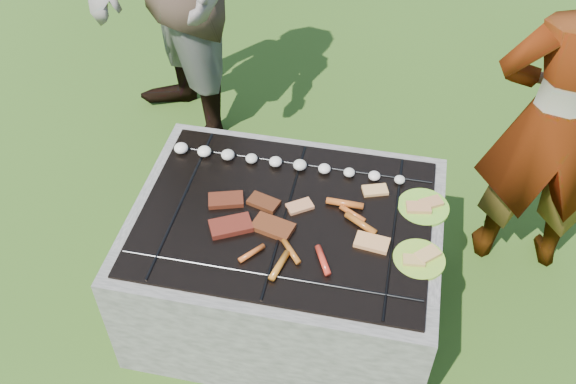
% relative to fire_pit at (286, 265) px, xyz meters
% --- Properties ---
extents(lawn, '(60.00, 60.00, 0.00)m').
position_rel_fire_pit_xyz_m(lawn, '(0.00, 0.00, -0.28)').
color(lawn, '#264411').
rests_on(lawn, ground).
extents(fire_pit, '(1.30, 1.00, 0.62)m').
position_rel_fire_pit_xyz_m(fire_pit, '(0.00, 0.00, 0.00)').
color(fire_pit, '#A8A095').
rests_on(fire_pit, ground).
extents(mushrooms, '(1.06, 0.06, 0.04)m').
position_rel_fire_pit_xyz_m(mushrooms, '(-0.13, 0.29, 0.35)').
color(mushrooms, white).
rests_on(mushrooms, fire_pit).
extents(pork_slabs, '(0.41, 0.30, 0.02)m').
position_rel_fire_pit_xyz_m(pork_slabs, '(-0.15, -0.05, 0.34)').
color(pork_slabs, maroon).
rests_on(pork_slabs, fire_pit).
extents(sausages, '(0.52, 0.47, 0.03)m').
position_rel_fire_pit_xyz_m(sausages, '(0.17, -0.09, 0.34)').
color(sausages, orange).
rests_on(sausages, fire_pit).
extents(bread_on_grate, '(0.45, 0.39, 0.02)m').
position_rel_fire_pit_xyz_m(bread_on_grate, '(0.28, 0.03, 0.34)').
color(bread_on_grate, tan).
rests_on(bread_on_grate, fire_pit).
extents(plate_far, '(0.24, 0.24, 0.03)m').
position_rel_fire_pit_xyz_m(plate_far, '(0.56, 0.17, 0.33)').
color(plate_far, '#B8D633').
rests_on(plate_far, fire_pit).
extents(plate_near, '(0.21, 0.21, 0.03)m').
position_rel_fire_pit_xyz_m(plate_near, '(0.56, -0.12, 0.33)').
color(plate_near, '#CBE336').
rests_on(plate_near, fire_pit).
extents(cook, '(0.65, 0.45, 1.69)m').
position_rel_fire_pit_xyz_m(cook, '(1.07, 0.55, 0.56)').
color(cook, gray).
rests_on(cook, ground).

